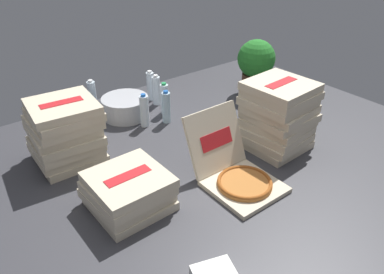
{
  "coord_description": "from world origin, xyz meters",
  "views": [
    {
      "loc": [
        -1.13,
        -1.38,
        1.25
      ],
      "look_at": [
        0.02,
        0.1,
        0.14
      ],
      "focal_mm": 35.04,
      "sensor_mm": 36.0,
      "label": 1
    }
  ],
  "objects_px": {
    "ice_bucket": "(126,107)",
    "pizza_stack_right_mid": "(278,116)",
    "water_bottle_3": "(92,96)",
    "pizza_stack_left_far": "(65,132)",
    "water_bottle_4": "(166,107)",
    "water_bottle_6": "(156,90)",
    "water_bottle_0": "(150,86)",
    "open_pizza_box": "(236,171)",
    "pizza_stack_left_mid": "(128,191)",
    "potted_plant": "(256,64)",
    "water_bottle_1": "(164,99)",
    "water_bottle_2": "(88,108)",
    "water_bottle_5": "(145,111)"
  },
  "relations": [
    {
      "from": "ice_bucket",
      "to": "pizza_stack_right_mid",
      "type": "bearing_deg",
      "value": -59.61
    },
    {
      "from": "pizza_stack_right_mid",
      "to": "water_bottle_3",
      "type": "distance_m",
      "value": 1.35
    },
    {
      "from": "pizza_stack_left_far",
      "to": "water_bottle_3",
      "type": "bearing_deg",
      "value": 52.77
    },
    {
      "from": "pizza_stack_right_mid",
      "to": "water_bottle_4",
      "type": "bearing_deg",
      "value": 118.4
    },
    {
      "from": "water_bottle_6",
      "to": "water_bottle_0",
      "type": "bearing_deg",
      "value": 83.99
    },
    {
      "from": "pizza_stack_left_far",
      "to": "pizza_stack_right_mid",
      "type": "distance_m",
      "value": 1.25
    },
    {
      "from": "pizza_stack_left_far",
      "to": "pizza_stack_right_mid",
      "type": "relative_size",
      "value": 0.94
    },
    {
      "from": "open_pizza_box",
      "to": "pizza_stack_left_mid",
      "type": "xyz_separation_m",
      "value": [
        -0.55,
        0.18,
        0.02
      ]
    },
    {
      "from": "pizza_stack_left_mid",
      "to": "open_pizza_box",
      "type": "bearing_deg",
      "value": -18.09
    },
    {
      "from": "water_bottle_3",
      "to": "potted_plant",
      "type": "height_order",
      "value": "potted_plant"
    },
    {
      "from": "pizza_stack_right_mid",
      "to": "water_bottle_0",
      "type": "xyz_separation_m",
      "value": [
        -0.25,
        1.05,
        -0.1
      ]
    },
    {
      "from": "pizza_stack_right_mid",
      "to": "water_bottle_4",
      "type": "xyz_separation_m",
      "value": [
        -0.36,
        0.67,
        -0.1
      ]
    },
    {
      "from": "pizza_stack_right_mid",
      "to": "ice_bucket",
      "type": "distance_m",
      "value": 1.08
    },
    {
      "from": "water_bottle_4",
      "to": "ice_bucket",
      "type": "bearing_deg",
      "value": 125.26
    },
    {
      "from": "open_pizza_box",
      "to": "pizza_stack_right_mid",
      "type": "bearing_deg",
      "value": 15.42
    },
    {
      "from": "potted_plant",
      "to": "pizza_stack_left_far",
      "type": "bearing_deg",
      "value": -179.13
    },
    {
      "from": "water_bottle_4",
      "to": "pizza_stack_left_far",
      "type": "bearing_deg",
      "value": -176.96
    },
    {
      "from": "water_bottle_0",
      "to": "water_bottle_4",
      "type": "height_order",
      "value": "same"
    },
    {
      "from": "water_bottle_1",
      "to": "potted_plant",
      "type": "relative_size",
      "value": 0.54
    },
    {
      "from": "ice_bucket",
      "to": "potted_plant",
      "type": "xyz_separation_m",
      "value": [
        1.03,
        -0.27,
        0.17
      ]
    },
    {
      "from": "pizza_stack_left_mid",
      "to": "water_bottle_1",
      "type": "bearing_deg",
      "value": 46.0
    },
    {
      "from": "open_pizza_box",
      "to": "water_bottle_2",
      "type": "bearing_deg",
      "value": 106.76
    },
    {
      "from": "pizza_stack_left_mid",
      "to": "water_bottle_4",
      "type": "height_order",
      "value": "water_bottle_4"
    },
    {
      "from": "water_bottle_5",
      "to": "potted_plant",
      "type": "xyz_separation_m",
      "value": [
        0.99,
        -0.06,
        0.13
      ]
    },
    {
      "from": "water_bottle_1",
      "to": "water_bottle_5",
      "type": "bearing_deg",
      "value": -160.16
    },
    {
      "from": "water_bottle_2",
      "to": "pizza_stack_right_mid",
      "type": "bearing_deg",
      "value": -51.16
    },
    {
      "from": "water_bottle_3",
      "to": "pizza_stack_left_mid",
      "type": "bearing_deg",
      "value": -106.47
    },
    {
      "from": "pizza_stack_left_far",
      "to": "ice_bucket",
      "type": "bearing_deg",
      "value": 28.46
    },
    {
      "from": "potted_plant",
      "to": "pizza_stack_left_mid",
      "type": "bearing_deg",
      "value": -158.06
    },
    {
      "from": "water_bottle_3",
      "to": "water_bottle_5",
      "type": "height_order",
      "value": "same"
    },
    {
      "from": "water_bottle_3",
      "to": "open_pizza_box",
      "type": "bearing_deg",
      "value": -80.15
    },
    {
      "from": "pizza_stack_left_far",
      "to": "water_bottle_0",
      "type": "xyz_separation_m",
      "value": [
        0.83,
        0.42,
        -0.07
      ]
    },
    {
      "from": "pizza_stack_right_mid",
      "to": "water_bottle_6",
      "type": "bearing_deg",
      "value": 105.17
    },
    {
      "from": "pizza_stack_left_mid",
      "to": "pizza_stack_right_mid",
      "type": "distance_m",
      "value": 1.02
    },
    {
      "from": "pizza_stack_left_mid",
      "to": "water_bottle_6",
      "type": "height_order",
      "value": "water_bottle_6"
    },
    {
      "from": "water_bottle_2",
      "to": "water_bottle_6",
      "type": "bearing_deg",
      "value": -3.42
    },
    {
      "from": "pizza_stack_right_mid",
      "to": "water_bottle_6",
      "type": "height_order",
      "value": "pizza_stack_right_mid"
    },
    {
      "from": "water_bottle_4",
      "to": "water_bottle_3",
      "type": "bearing_deg",
      "value": 123.17
    },
    {
      "from": "water_bottle_0",
      "to": "potted_plant",
      "type": "height_order",
      "value": "potted_plant"
    },
    {
      "from": "pizza_stack_left_far",
      "to": "water_bottle_1",
      "type": "height_order",
      "value": "pizza_stack_left_far"
    },
    {
      "from": "pizza_stack_left_mid",
      "to": "water_bottle_3",
      "type": "bearing_deg",
      "value": 73.53
    },
    {
      "from": "ice_bucket",
      "to": "water_bottle_4",
      "type": "bearing_deg",
      "value": -54.74
    },
    {
      "from": "water_bottle_2",
      "to": "potted_plant",
      "type": "xyz_separation_m",
      "value": [
        1.28,
        -0.33,
        0.13
      ]
    },
    {
      "from": "water_bottle_6",
      "to": "water_bottle_1",
      "type": "bearing_deg",
      "value": -102.49
    },
    {
      "from": "pizza_stack_left_far",
      "to": "water_bottle_1",
      "type": "bearing_deg",
      "value": 11.58
    },
    {
      "from": "water_bottle_5",
      "to": "pizza_stack_left_far",
      "type": "bearing_deg",
      "value": -171.6
    },
    {
      "from": "water_bottle_0",
      "to": "water_bottle_6",
      "type": "distance_m",
      "value": 0.1
    },
    {
      "from": "pizza_stack_left_mid",
      "to": "water_bottle_2",
      "type": "bearing_deg",
      "value": 77.03
    },
    {
      "from": "water_bottle_0",
      "to": "pizza_stack_left_mid",
      "type": "bearing_deg",
      "value": -127.23
    },
    {
      "from": "water_bottle_0",
      "to": "water_bottle_2",
      "type": "bearing_deg",
      "value": -172.88
    }
  ]
}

